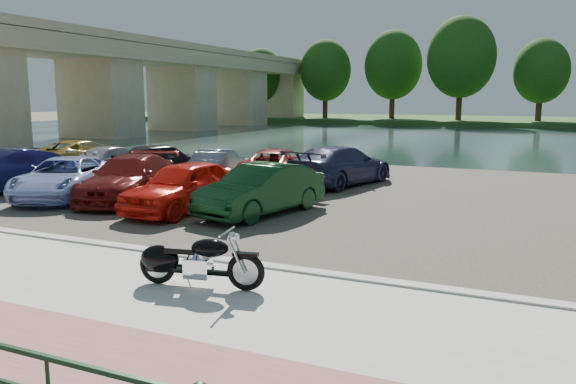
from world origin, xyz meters
The scene contains 21 objects.
ground centered at (0.00, 0.00, 0.00)m, with size 200.00×200.00×0.00m, color #595447.
promenade centered at (0.00, -1.00, 0.05)m, with size 60.00×6.00×0.10m, color #BAB8AF.
pink_path centered at (0.00, -2.50, 0.10)m, with size 60.00×2.00×0.01m, color #915259.
kerb centered at (0.00, 2.00, 0.07)m, with size 60.00×0.30×0.14m, color #BAB8AF.
parking_lot centered at (0.00, 11.00, 0.02)m, with size 60.00×18.00×0.04m, color #3C3730.
river centered at (0.00, 40.00, 0.00)m, with size 120.00×40.00×0.00m, color #192D2C.
far_bank centered at (0.00, 72.00, 0.30)m, with size 120.00×24.00×0.60m, color #1E4518.
bridge centered at (-28.00, 41.02, 5.52)m, with size 7.00×56.00×8.55m.
far_trees centered at (4.36, 65.79, 7.49)m, with size 70.25×10.68×12.52m.
motorcycle centered at (0.64, 0.39, 0.56)m, with size 2.31×0.84×1.05m.
car_1 centered at (-11.09, 6.45, 0.80)m, with size 1.61×4.60×1.52m, color #141540.
car_2 centered at (-8.34, 6.41, 0.72)m, with size 2.27×4.92×1.37m, color #A0B0E8.
car_3 centered at (-6.09, 6.97, 0.77)m, with size 2.04×5.02×1.46m, color #62100E.
car_4 centered at (-3.42, 6.19, 0.79)m, with size 1.77×4.41×1.50m, color red.
car_5 centered at (-1.11, 6.70, 0.77)m, with size 1.54×4.40×1.45m, color #0E3316.
car_6 centered at (-13.46, 12.54, 0.74)m, with size 2.31×5.01×1.39m, color olive.
car_7 centered at (-11.13, 12.04, 0.65)m, with size 1.71×4.21×1.22m, color #93929A.
car_8 centered at (-8.60, 12.13, 0.77)m, with size 1.71×4.26×1.45m, color black.
car_9 centered at (-5.85, 12.21, 0.68)m, with size 1.36×3.89×1.28m, color slate.
car_10 centered at (-3.36, 12.55, 0.72)m, with size 2.25×4.87×1.35m, color maroon.
car_11 centered at (-0.82, 12.93, 0.80)m, with size 2.13×5.24×1.52m, color #292B4F.
Camera 1 is at (6.09, -7.59, 3.40)m, focal length 35.00 mm.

